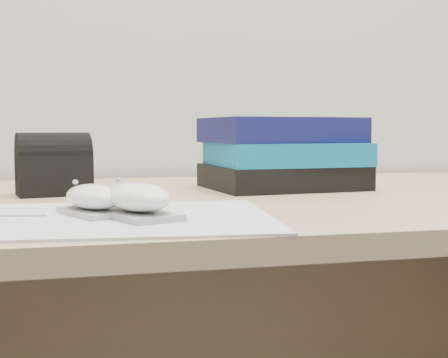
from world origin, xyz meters
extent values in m
cube|color=#A5835B|center=(0.00, 1.58, 0.71)|extent=(1.60, 0.80, 0.03)
cube|color=#A5835B|center=(0.00, 1.96, 0.35)|extent=(1.52, 0.03, 0.35)
cube|color=#9D9BA4|center=(-0.24, 1.35, 0.73)|extent=(0.41, 0.34, 0.00)
cube|color=#AEAEB1|center=(-0.26, 1.37, 0.74)|extent=(0.09, 0.12, 0.01)
ellipsoid|color=white|center=(-0.26, 1.37, 0.76)|extent=(0.09, 0.12, 0.03)
ellipsoid|color=#9B9A9D|center=(-0.28, 1.37, 0.77)|extent=(0.01, 0.01, 0.01)
cube|color=#A4A4A6|center=(-0.21, 1.33, 0.74)|extent=(0.10, 0.13, 0.01)
ellipsoid|color=white|center=(-0.21, 1.33, 0.76)|extent=(0.10, 0.13, 0.03)
ellipsoid|color=gray|center=(-0.23, 1.33, 0.78)|extent=(0.01, 0.01, 0.01)
cube|color=black|center=(0.09, 1.67, 0.75)|extent=(0.28, 0.24, 0.04)
cube|color=#0E6D9A|center=(0.10, 1.67, 0.79)|extent=(0.27, 0.22, 0.04)
cube|color=#10134C|center=(0.09, 1.67, 0.84)|extent=(0.28, 0.23, 0.05)
cube|color=silver|center=(0.09, 1.65, 0.86)|extent=(0.26, 0.09, 0.00)
cube|color=black|center=(-0.31, 1.65, 0.76)|extent=(0.13, 0.10, 0.07)
cylinder|color=black|center=(-0.31, 1.65, 0.79)|extent=(0.13, 0.10, 0.08)
camera|label=1|loc=(-0.28, 0.59, 0.84)|focal=50.00mm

